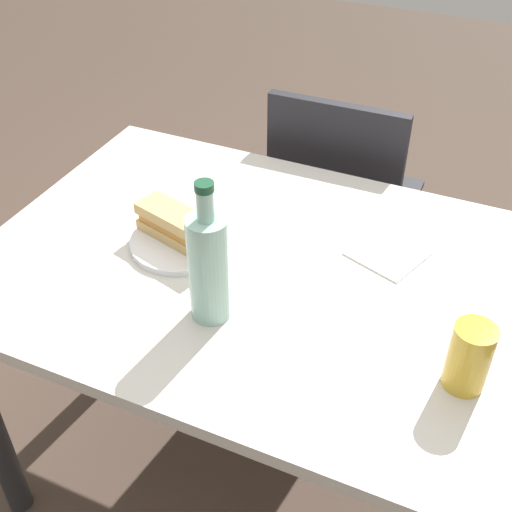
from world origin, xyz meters
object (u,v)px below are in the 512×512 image
baguette_sandwich_near (179,227)px  knife_near (193,225)px  plate_near (181,242)px  dining_table (256,301)px  beer_glass (469,357)px  water_bottle (209,266)px  chair_far (340,204)px

baguette_sandwich_near → knife_near: 0.06m
plate_near → knife_near: (0.00, 0.05, 0.01)m
dining_table → plate_near: size_ratio=5.30×
dining_table → beer_glass: 0.51m
water_bottle → chair_far: bearing=88.7°
dining_table → beer_glass: beer_glass is taller
dining_table → plate_near: 0.21m
plate_near → beer_glass: bearing=-12.8°
baguette_sandwich_near → water_bottle: water_bottle is taller
dining_table → chair_far: size_ratio=1.34×
dining_table → chair_far: bearing=89.9°
dining_table → knife_near: (-0.17, 0.04, 0.13)m
chair_far → beer_glass: size_ratio=6.73×
baguette_sandwich_near → water_bottle: 0.24m
baguette_sandwich_near → beer_glass: size_ratio=1.67×
water_bottle → plate_near: bearing=134.0°
baguette_sandwich_near → water_bottle: size_ratio=0.73×
baguette_sandwich_near → knife_near: (0.00, 0.05, -0.03)m
baguette_sandwich_near → chair_far: bearing=74.1°
dining_table → beer_glass: bearing=-18.4°
knife_near → beer_glass: size_ratio=1.30×
chair_far → knife_near: bearing=-107.0°
plate_near → baguette_sandwich_near: baguette_sandwich_near is taller
chair_far → beer_glass: bearing=-59.4°
chair_far → baguette_sandwich_near: 0.71m
plate_near → baguette_sandwich_near: bearing=0.0°
water_bottle → dining_table: bearing=84.5°
baguette_sandwich_near → water_bottle: (0.16, -0.17, 0.07)m
chair_far → water_bottle: 0.87m
dining_table → knife_near: bearing=165.6°
plate_near → beer_glass: 0.65m
dining_table → baguette_sandwich_near: size_ratio=5.42×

